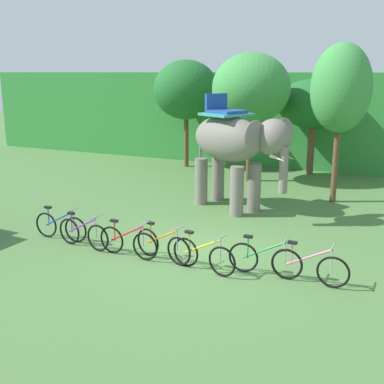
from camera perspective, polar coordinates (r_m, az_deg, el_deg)
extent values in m
plane|color=#4C753D|center=(12.19, 0.62, -7.28)|extent=(80.00, 80.00, 0.00)
cube|color=#338438|center=(25.48, 14.03, 8.78)|extent=(36.00, 6.00, 4.44)
cylinder|color=brown|center=(22.90, -0.70, 6.07)|extent=(0.22, 0.22, 2.42)
ellipsoid|color=#1E6028|center=(22.68, -0.72, 12.19)|extent=(3.06, 3.06, 2.75)
cylinder|color=brown|center=(19.92, 6.90, 4.93)|extent=(0.24, 0.24, 2.55)
ellipsoid|color=#3D8E42|center=(19.67, 7.12, 12.27)|extent=(3.16, 3.16, 2.83)
cylinder|color=brown|center=(21.86, 14.08, 4.93)|extent=(0.31, 0.31, 2.18)
ellipsoid|color=#1E6028|center=(21.64, 14.41, 10.26)|extent=(3.18, 3.18, 2.11)
cylinder|color=brown|center=(17.26, 16.83, 3.05)|extent=(0.21, 0.21, 2.60)
ellipsoid|color=#3D8E42|center=(16.97, 17.48, 11.83)|extent=(2.02, 2.02, 2.98)
ellipsoid|color=slate|center=(15.68, 4.31, 6.44)|extent=(3.22, 2.60, 1.50)
cylinder|color=slate|center=(15.59, 7.47, 0.51)|extent=(0.44, 0.44, 1.60)
cylinder|color=slate|center=(15.07, 5.41, 0.08)|extent=(0.44, 0.44, 1.60)
cylinder|color=slate|center=(16.87, 3.14, 1.66)|extent=(0.44, 0.44, 1.60)
cylinder|color=slate|center=(16.39, 1.11, 1.30)|extent=(0.44, 0.44, 1.60)
ellipsoid|color=slate|center=(14.24, 9.76, 6.49)|extent=(1.44, 1.40, 1.10)
ellipsoid|color=slate|center=(14.79, 10.98, 6.92)|extent=(0.54, 0.82, 0.96)
ellipsoid|color=slate|center=(13.89, 7.57, 6.59)|extent=(0.54, 0.82, 0.96)
cylinder|color=slate|center=(14.09, 10.95, 2.64)|extent=(0.26, 0.26, 1.40)
cone|color=beige|center=(14.23, 11.46, 4.16)|extent=(0.55, 0.37, 0.21)
cone|color=beige|center=(13.90, 10.26, 3.99)|extent=(0.55, 0.37, 0.21)
cube|color=teal|center=(15.67, 4.12, 9.30)|extent=(1.77, 1.78, 0.08)
cube|color=#1E4799|center=(15.66, 4.13, 9.63)|extent=(1.39, 1.31, 0.10)
cube|color=#1E4799|center=(16.01, 2.93, 10.76)|extent=(0.51, 0.84, 0.56)
cylinder|color=slate|center=(16.81, 1.03, 5.46)|extent=(0.08, 0.08, 0.90)
torus|color=black|center=(13.77, -17.12, -3.80)|extent=(0.71, 0.05, 0.71)
torus|color=black|center=(13.16, -13.82, -4.42)|extent=(0.71, 0.05, 0.71)
cylinder|color=blue|center=(13.40, -15.66, -3.07)|extent=(0.97, 0.04, 0.54)
cylinder|color=blue|center=(13.63, -16.88, -2.82)|extent=(0.03, 0.03, 0.52)
cube|color=black|center=(13.56, -16.96, -1.77)|extent=(0.20, 0.10, 0.06)
cylinder|color=#9E9EA3|center=(13.10, -14.06, -3.23)|extent=(0.03, 0.03, 0.55)
cylinder|color=#9E9EA3|center=(13.02, -14.13, -2.09)|extent=(0.03, 0.52, 0.03)
torus|color=black|center=(13.06, -14.52, -4.60)|extent=(0.71, 0.13, 0.71)
torus|color=black|center=(12.40, -11.25, -5.44)|extent=(0.71, 0.13, 0.71)
cylinder|color=purple|center=(12.66, -13.07, -3.92)|extent=(0.97, 0.16, 0.54)
cylinder|color=purple|center=(12.91, -14.28, -3.59)|extent=(0.03, 0.03, 0.52)
cube|color=black|center=(12.84, -14.35, -2.49)|extent=(0.21, 0.12, 0.06)
cylinder|color=#9E9EA3|center=(12.34, -11.49, -4.17)|extent=(0.03, 0.03, 0.55)
cylinder|color=#9E9EA3|center=(12.26, -11.55, -2.97)|extent=(0.09, 0.52, 0.03)
torus|color=black|center=(12.20, -9.63, -5.69)|extent=(0.71, 0.09, 0.71)
torus|color=black|center=(11.65, -5.68, -6.53)|extent=(0.71, 0.09, 0.71)
cylinder|color=red|center=(11.85, -7.84, -4.95)|extent=(0.97, 0.10, 0.54)
cylinder|color=red|center=(12.06, -9.30, -4.61)|extent=(0.03, 0.03, 0.52)
cube|color=black|center=(11.97, -9.35, -3.43)|extent=(0.21, 0.11, 0.06)
cylinder|color=#9E9EA3|center=(11.58, -5.92, -5.19)|extent=(0.03, 0.03, 0.55)
cylinder|color=#9E9EA3|center=(11.49, -5.96, -3.92)|extent=(0.06, 0.52, 0.03)
torus|color=black|center=(11.93, -5.32, -6.02)|extent=(0.70, 0.22, 0.71)
torus|color=black|center=(11.30, -1.59, -7.12)|extent=(0.70, 0.22, 0.71)
cylinder|color=orange|center=(11.54, -3.62, -5.37)|extent=(0.95, 0.27, 0.54)
cylinder|color=orange|center=(11.77, -4.99, -4.94)|extent=(0.03, 0.03, 0.52)
cube|color=black|center=(11.69, -5.02, -3.73)|extent=(0.22, 0.14, 0.06)
cylinder|color=#9E9EA3|center=(11.24, -1.80, -5.74)|extent=(0.03, 0.03, 0.55)
cylinder|color=#9E9EA3|center=(11.15, -1.81, -4.43)|extent=(0.15, 0.51, 0.03)
torus|color=black|center=(11.25, -0.75, -7.24)|extent=(0.71, 0.18, 0.71)
torus|color=black|center=(10.74, 3.63, -8.34)|extent=(0.71, 0.18, 0.71)
cylinder|color=yellow|center=(10.90, 1.28, -6.54)|extent=(0.96, 0.22, 0.54)
cylinder|color=yellow|center=(11.10, -0.34, -6.10)|extent=(0.03, 0.03, 0.52)
cube|color=black|center=(11.01, -0.34, -4.83)|extent=(0.22, 0.14, 0.06)
cylinder|color=#9E9EA3|center=(10.65, 3.42, -6.90)|extent=(0.03, 0.03, 0.55)
cylinder|color=#9E9EA3|center=(10.56, 3.45, -5.53)|extent=(0.13, 0.52, 0.03)
torus|color=black|center=(11.00, 6.19, -7.82)|extent=(0.71, 0.06, 0.71)
torus|color=black|center=(10.78, 11.33, -8.51)|extent=(0.71, 0.06, 0.71)
cylinder|color=green|center=(10.79, 8.65, -6.92)|extent=(0.97, 0.06, 0.54)
cylinder|color=green|center=(10.88, 6.74, -6.62)|extent=(0.03, 0.03, 0.52)
cube|color=black|center=(10.79, 6.78, -5.33)|extent=(0.20, 0.10, 0.06)
cylinder|color=#9E9EA3|center=(10.69, 11.14, -7.09)|extent=(0.03, 0.03, 0.55)
cylinder|color=#9E9EA3|center=(10.59, 11.21, -5.73)|extent=(0.04, 0.52, 0.03)
torus|color=black|center=(10.79, 11.33, -8.48)|extent=(0.71, 0.08, 0.71)
torus|color=black|center=(10.61, 16.60, -9.24)|extent=(0.71, 0.08, 0.71)
cylinder|color=pink|center=(10.60, 13.89, -7.60)|extent=(0.97, 0.08, 0.54)
cylinder|color=pink|center=(10.67, 11.92, -7.27)|extent=(0.03, 0.03, 0.52)
cube|color=black|center=(10.58, 11.99, -5.96)|extent=(0.20, 0.11, 0.06)
cylinder|color=#9E9EA3|center=(10.51, 16.44, -7.80)|extent=(0.03, 0.03, 0.55)
cylinder|color=#9E9EA3|center=(10.41, 16.55, -6.42)|extent=(0.05, 0.52, 0.03)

